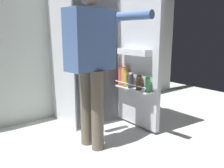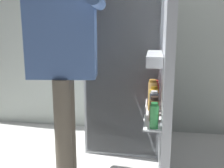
% 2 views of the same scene
% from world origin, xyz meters
% --- Properties ---
extents(ground_plane, '(5.70, 5.70, 0.00)m').
position_xyz_m(ground_plane, '(0.00, 0.00, 0.00)').
color(ground_plane, silver).
extents(kitchen_wall, '(4.40, 0.10, 2.70)m').
position_xyz_m(kitchen_wall, '(0.00, 0.94, 1.35)').
color(kitchen_wall, beige).
rests_on(kitchen_wall, ground_plane).
extents(refrigerator, '(0.71, 1.27, 1.75)m').
position_xyz_m(refrigerator, '(0.03, 0.51, 0.87)').
color(refrigerator, silver).
rests_on(refrigerator, ground_plane).
extents(person, '(0.60, 0.73, 1.56)m').
position_xyz_m(person, '(-0.35, -0.15, 0.94)').
color(person, '#665B4C').
rests_on(person, ground_plane).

